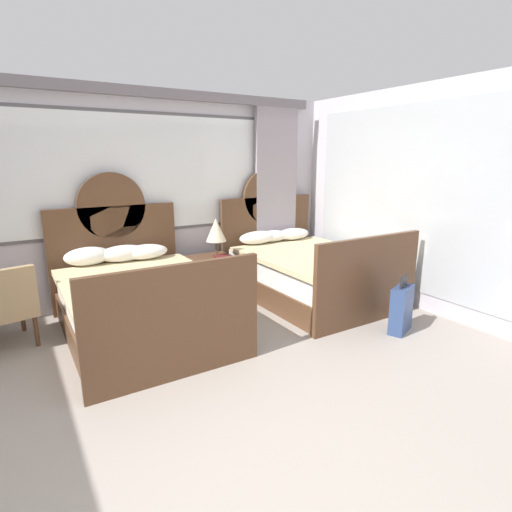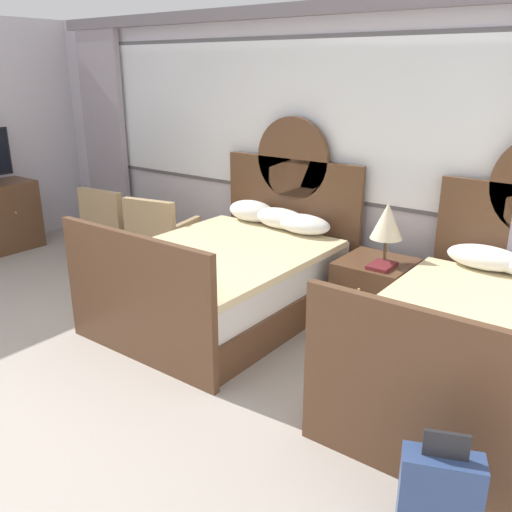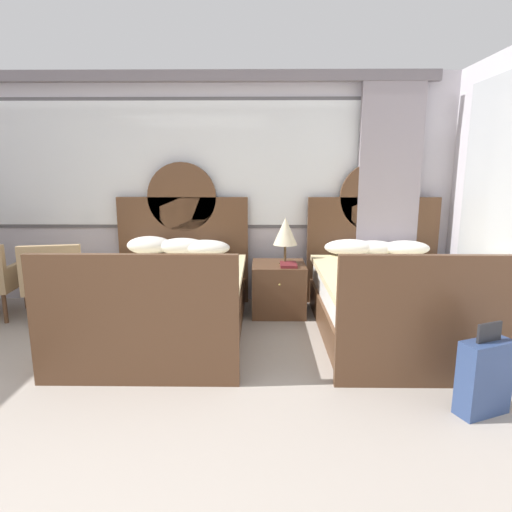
{
  "view_description": "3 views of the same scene",
  "coord_description": "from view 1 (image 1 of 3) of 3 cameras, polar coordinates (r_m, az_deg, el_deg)",
  "views": [
    {
      "loc": [
        -0.87,
        -1.59,
        1.86
      ],
      "look_at": [
        1.35,
        2.01,
        0.83
      ],
      "focal_mm": 28.48,
      "sensor_mm": 36.0,
      "label": 1
    },
    {
      "loc": [
        3.16,
        -0.98,
        2.13
      ],
      "look_at": [
        0.73,
        2.26,
        0.73
      ],
      "focal_mm": 38.38,
      "sensor_mm": 36.0,
      "label": 2
    },
    {
      "loc": [
        1.16,
        -1.53,
        1.61
      ],
      "look_at": [
        1.11,
        2.18,
        0.85
      ],
      "focal_mm": 30.09,
      "sensor_mm": 36.0,
      "label": 3
    }
  ],
  "objects": [
    {
      "name": "book_on_nightstand",
      "position": [
        5.31,
        -4.73,
        -0.19
      ],
      "size": [
        0.18,
        0.26,
        0.03
      ],
      "color": "maroon",
      "rests_on": "nightstand_between_beds"
    },
    {
      "name": "nightstand_between_beds",
      "position": [
        5.45,
        -6.18,
        -3.14
      ],
      "size": [
        0.59,
        0.61,
        0.57
      ],
      "color": "brown",
      "rests_on": "ground_plane"
    },
    {
      "name": "wall_right_mirror",
      "position": [
        5.35,
        22.45,
        7.25
      ],
      "size": [
        0.08,
        4.23,
        2.7
      ],
      "color": "silver",
      "rests_on": "ground_plane"
    },
    {
      "name": "suitcase_on_floor",
      "position": [
        4.7,
        19.73,
        -7.01
      ],
      "size": [
        0.39,
        0.28,
        0.64
      ],
      "color": "navy",
      "rests_on": "ground_plane"
    },
    {
      "name": "bed_near_mirror",
      "position": [
        5.53,
        7.1,
        -1.99
      ],
      "size": [
        1.55,
        2.14,
        1.69
      ],
      "color": "brown",
      "rests_on": "ground_plane"
    },
    {
      "name": "wall_back_window",
      "position": [
        5.31,
        -22.4,
        8.12
      ],
      "size": [
        6.83,
        0.22,
        2.7
      ],
      "color": "silver",
      "rests_on": "ground_plane"
    },
    {
      "name": "table_lamp_on_nightstand",
      "position": [
        5.32,
        -5.65,
        3.6
      ],
      "size": [
        0.27,
        0.27,
        0.52
      ],
      "color": "brown",
      "rests_on": "nightstand_between_beds"
    },
    {
      "name": "ground_plane",
      "position": [
        2.59,
        -2.47,
        -32.06
      ],
      "size": [
        24.0,
        24.0,
        0.0
      ],
      "primitive_type": "plane",
      "color": "#9E9389"
    },
    {
      "name": "bed_near_window",
      "position": [
        4.53,
        -16.01,
        -5.96
      ],
      "size": [
        1.55,
        2.14,
        1.69
      ],
      "color": "brown",
      "rests_on": "ground_plane"
    }
  ]
}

